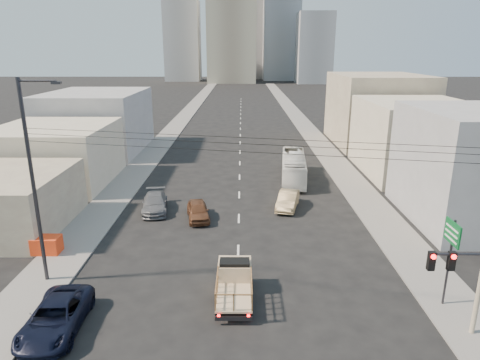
{
  "coord_description": "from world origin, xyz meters",
  "views": [
    {
      "loc": [
        0.23,
        -18.86,
        13.35
      ],
      "look_at": [
        0.1,
        13.43,
        3.5
      ],
      "focal_mm": 32.0,
      "sensor_mm": 36.0,
      "label": 1
    }
  ],
  "objects_px": {
    "crate_stack": "(47,245)",
    "green_sign": "(451,243)",
    "sedan_tan": "(288,200)",
    "sedan_grey": "(155,203)",
    "flatbed_pickup": "(234,281)",
    "navy_pickup": "(56,317)",
    "streetlamp_left": "(34,179)",
    "sedan_brown": "(198,211)",
    "city_bus": "(294,167)",
    "traffic_signal": "(476,288)"
  },
  "relations": [
    {
      "from": "flatbed_pickup",
      "to": "navy_pickup",
      "type": "bearing_deg",
      "value": -161.74
    },
    {
      "from": "sedan_brown",
      "to": "crate_stack",
      "type": "distance_m",
      "value": 11.58
    },
    {
      "from": "city_bus",
      "to": "traffic_signal",
      "type": "height_order",
      "value": "traffic_signal"
    },
    {
      "from": "sedan_grey",
      "to": "crate_stack",
      "type": "height_order",
      "value": "sedan_grey"
    },
    {
      "from": "sedan_grey",
      "to": "city_bus",
      "type": "bearing_deg",
      "value": 27.29
    },
    {
      "from": "sedan_tan",
      "to": "streetlamp_left",
      "type": "height_order",
      "value": "streetlamp_left"
    },
    {
      "from": "green_sign",
      "to": "crate_stack",
      "type": "bearing_deg",
      "value": 166.03
    },
    {
      "from": "sedan_grey",
      "to": "traffic_signal",
      "type": "xyz_separation_m",
      "value": [
        17.02,
        -19.24,
        3.35
      ]
    },
    {
      "from": "sedan_brown",
      "to": "green_sign",
      "type": "height_order",
      "value": "green_sign"
    },
    {
      "from": "flatbed_pickup",
      "to": "crate_stack",
      "type": "bearing_deg",
      "value": 157.22
    },
    {
      "from": "flatbed_pickup",
      "to": "sedan_grey",
      "type": "xyz_separation_m",
      "value": [
        -7.09,
        13.61,
        -0.37
      ]
    },
    {
      "from": "city_bus",
      "to": "sedan_grey",
      "type": "relative_size",
      "value": 2.02
    },
    {
      "from": "streetlamp_left",
      "to": "crate_stack",
      "type": "height_order",
      "value": "streetlamp_left"
    },
    {
      "from": "sedan_grey",
      "to": "streetlamp_left",
      "type": "relative_size",
      "value": 0.42
    },
    {
      "from": "flatbed_pickup",
      "to": "sedan_tan",
      "type": "bearing_deg",
      "value": 72.79
    },
    {
      "from": "city_bus",
      "to": "sedan_brown",
      "type": "xyz_separation_m",
      "value": [
        -9.11,
        -11.15,
        -0.7
      ]
    },
    {
      "from": "city_bus",
      "to": "sedan_grey",
      "type": "xyz_separation_m",
      "value": [
        -13.01,
        -9.33,
        -0.68
      ]
    },
    {
      "from": "crate_stack",
      "to": "sedan_brown",
      "type": "bearing_deg",
      "value": 33.54
    },
    {
      "from": "crate_stack",
      "to": "sedan_tan",
      "type": "bearing_deg",
      "value": 27.39
    },
    {
      "from": "flatbed_pickup",
      "to": "navy_pickup",
      "type": "distance_m",
      "value": 9.23
    },
    {
      "from": "traffic_signal",
      "to": "navy_pickup",
      "type": "bearing_deg",
      "value": 171.67
    },
    {
      "from": "city_bus",
      "to": "sedan_tan",
      "type": "bearing_deg",
      "value": -94.18
    },
    {
      "from": "sedan_brown",
      "to": "sedan_grey",
      "type": "bearing_deg",
      "value": 144.63
    },
    {
      "from": "sedan_tan",
      "to": "sedan_grey",
      "type": "height_order",
      "value": "sedan_tan"
    },
    {
      "from": "flatbed_pickup",
      "to": "traffic_signal",
      "type": "xyz_separation_m",
      "value": [
        9.93,
        -5.63,
        2.98
      ]
    },
    {
      "from": "crate_stack",
      "to": "green_sign",
      "type": "bearing_deg",
      "value": -13.97
    },
    {
      "from": "sedan_grey",
      "to": "streetlamp_left",
      "type": "xyz_separation_m",
      "value": [
        -4.14,
        -11.73,
        5.71
      ]
    },
    {
      "from": "flatbed_pickup",
      "to": "traffic_signal",
      "type": "height_order",
      "value": "traffic_signal"
    },
    {
      "from": "streetlamp_left",
      "to": "crate_stack",
      "type": "bearing_deg",
      "value": 114.58
    },
    {
      "from": "sedan_tan",
      "to": "streetlamp_left",
      "type": "distance_m",
      "value": 20.83
    },
    {
      "from": "sedan_brown",
      "to": "flatbed_pickup",
      "type": "bearing_deg",
      "value": -85.16
    },
    {
      "from": "traffic_signal",
      "to": "sedan_grey",
      "type": "bearing_deg",
      "value": 131.5
    },
    {
      "from": "sedan_tan",
      "to": "crate_stack",
      "type": "xyz_separation_m",
      "value": [
        -17.28,
        -8.96,
        -0.05
      ]
    },
    {
      "from": "sedan_grey",
      "to": "streetlamp_left",
      "type": "height_order",
      "value": "streetlamp_left"
    },
    {
      "from": "sedan_grey",
      "to": "green_sign",
      "type": "relative_size",
      "value": 1.0
    },
    {
      "from": "sedan_grey",
      "to": "green_sign",
      "type": "xyz_separation_m",
      "value": [
        18.41,
        -14.23,
        3.02
      ]
    },
    {
      "from": "sedan_brown",
      "to": "sedan_grey",
      "type": "xyz_separation_m",
      "value": [
        -3.9,
        1.82,
        0.01
      ]
    },
    {
      "from": "green_sign",
      "to": "sedan_tan",
      "type": "bearing_deg",
      "value": 114.68
    },
    {
      "from": "city_bus",
      "to": "navy_pickup",
      "type": "bearing_deg",
      "value": -114.05
    },
    {
      "from": "flatbed_pickup",
      "to": "green_sign",
      "type": "relative_size",
      "value": 0.88
    },
    {
      "from": "navy_pickup",
      "to": "sedan_brown",
      "type": "distance_m",
      "value": 15.7
    },
    {
      "from": "city_bus",
      "to": "sedan_tan",
      "type": "xyz_separation_m",
      "value": [
        -1.47,
        -8.59,
        -0.67
      ]
    },
    {
      "from": "green_sign",
      "to": "streetlamp_left",
      "type": "xyz_separation_m",
      "value": [
        -22.56,
        2.5,
        2.69
      ]
    },
    {
      "from": "sedan_tan",
      "to": "traffic_signal",
      "type": "bearing_deg",
      "value": -60.84
    },
    {
      "from": "navy_pickup",
      "to": "green_sign",
      "type": "xyz_separation_m",
      "value": [
        20.08,
        2.27,
        2.99
      ]
    },
    {
      "from": "sedan_tan",
      "to": "flatbed_pickup",
      "type": "bearing_deg",
      "value": -93.41
    },
    {
      "from": "flatbed_pickup",
      "to": "streetlamp_left",
      "type": "xyz_separation_m",
      "value": [
        -11.23,
        1.88,
        5.34
      ]
    },
    {
      "from": "sedan_tan",
      "to": "crate_stack",
      "type": "bearing_deg",
      "value": -138.8
    },
    {
      "from": "sedan_brown",
      "to": "traffic_signal",
      "type": "bearing_deg",
      "value": -63.31
    },
    {
      "from": "sedan_grey",
      "to": "crate_stack",
      "type": "bearing_deg",
      "value": -133.35
    }
  ]
}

